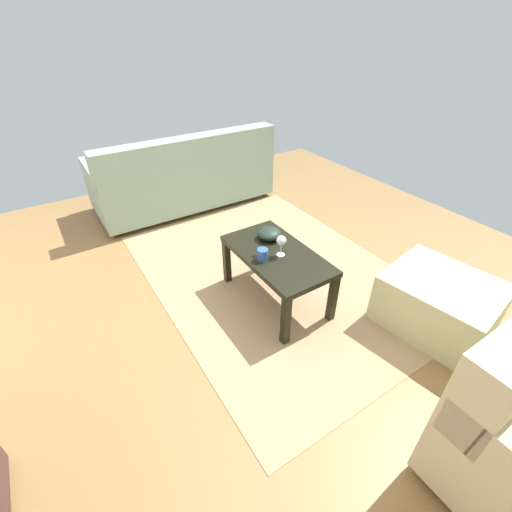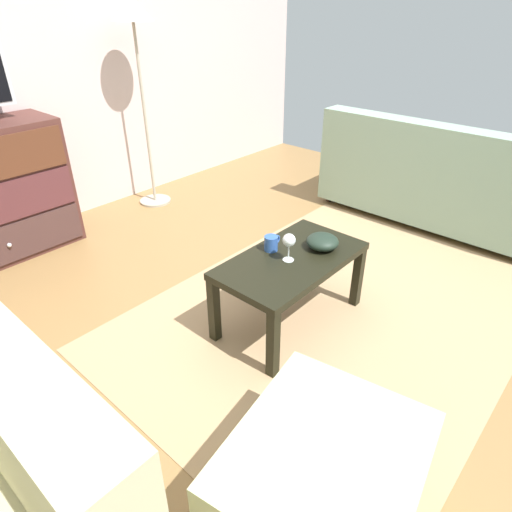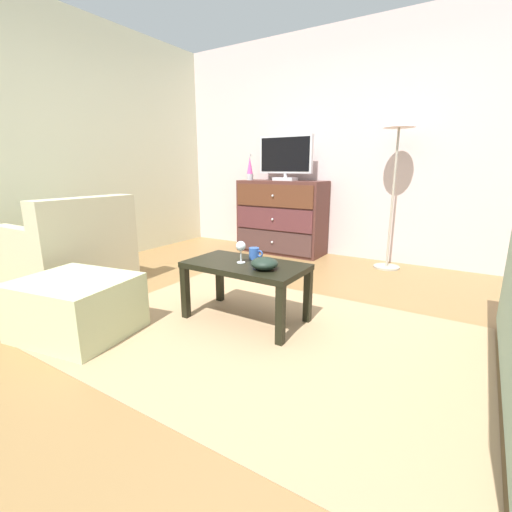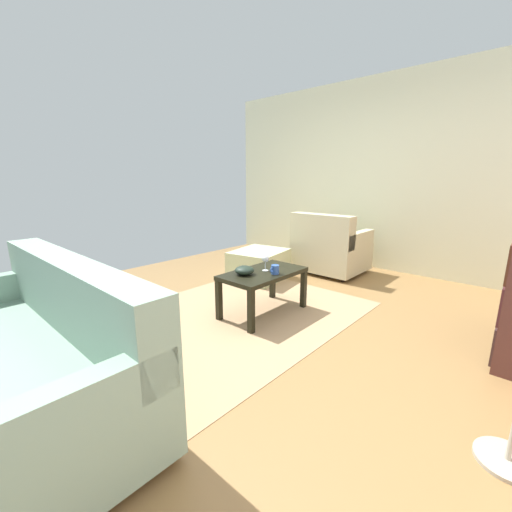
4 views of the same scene
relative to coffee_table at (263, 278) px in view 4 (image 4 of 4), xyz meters
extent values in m
cube|color=olive|center=(0.06, 0.03, -0.39)|extent=(5.56, 5.16, 0.05)
cube|color=beige|center=(-2.48, 0.03, 0.98)|extent=(0.12, 5.16, 2.70)
cube|color=tan|center=(0.26, -0.17, -0.37)|extent=(2.60, 1.90, 0.01)
cube|color=#442C2A|center=(-0.81, 1.83, -0.19)|extent=(1.06, 0.02, 0.27)
sphere|color=silver|center=(-0.81, 1.81, -0.19)|extent=(0.03, 0.03, 0.03)
cube|color=#50272B|center=(-0.81, 1.83, 0.10)|extent=(1.06, 0.02, 0.27)
sphere|color=silver|center=(-0.81, 1.81, 0.10)|extent=(0.03, 0.03, 0.03)
cube|color=black|center=(-0.40, 0.21, -0.17)|extent=(0.05, 0.05, 0.39)
cube|color=black|center=(0.40, 0.21, -0.17)|extent=(0.05, 0.05, 0.39)
cube|color=black|center=(-0.40, -0.21, -0.17)|extent=(0.05, 0.05, 0.39)
cube|color=black|center=(0.40, -0.21, -0.17)|extent=(0.05, 0.05, 0.39)
cube|color=black|center=(0.00, 0.00, 0.04)|extent=(0.86, 0.47, 0.04)
cylinder|color=silver|center=(-0.04, -0.01, 0.06)|extent=(0.06, 0.06, 0.00)
cylinder|color=silver|center=(-0.04, -0.01, 0.11)|extent=(0.01, 0.01, 0.09)
sphere|color=silver|center=(-0.04, -0.01, 0.18)|extent=(0.07, 0.07, 0.07)
cylinder|color=#2D54A3|center=(-0.01, 0.13, 0.10)|extent=(0.08, 0.08, 0.08)
torus|color=#2D54A3|center=(0.04, 0.13, 0.11)|extent=(0.05, 0.01, 0.05)
ellipsoid|color=black|center=(0.20, -0.07, 0.10)|extent=(0.18, 0.18, 0.08)
cylinder|color=#332319|center=(1.64, -0.98, -0.34)|extent=(0.05, 0.05, 0.05)
cylinder|color=#332319|center=(1.64, 0.80, -0.34)|extent=(0.05, 0.05, 0.05)
cube|color=#84A490|center=(1.99, -0.09, -0.14)|extent=(0.85, 1.94, 0.36)
cube|color=#84A490|center=(1.66, -0.09, 0.26)|extent=(0.20, 1.94, 0.44)
cube|color=#84A490|center=(1.99, 0.82, 0.14)|extent=(0.81, 0.12, 0.20)
cylinder|color=#332319|center=(-2.09, 0.11, -0.34)|extent=(0.05, 0.05, 0.05)
cylinder|color=#332319|center=(-2.09, -0.61, -0.34)|extent=(0.05, 0.05, 0.05)
cylinder|color=#332319|center=(-1.45, 0.11, -0.34)|extent=(0.05, 0.05, 0.05)
cylinder|color=#332319|center=(-1.45, -0.61, -0.34)|extent=(0.05, 0.05, 0.05)
cube|color=#BEB793|center=(-1.77, -0.25, -0.14)|extent=(0.80, 0.89, 0.37)
cube|color=#BEB793|center=(-1.47, -0.25, 0.26)|extent=(0.20, 0.89, 0.43)
cube|color=#BEB793|center=(-1.77, 0.13, 0.15)|extent=(0.76, 0.12, 0.20)
cube|color=#BEB793|center=(-1.77, -0.63, 0.15)|extent=(0.76, 0.12, 0.20)
cylinder|color=#979F5A|center=(-2.02, -0.13, 0.13)|extent=(0.16, 0.40, 0.16)
cube|color=#BCC591|center=(-0.83, -0.79, -0.18)|extent=(0.79, 0.71, 0.39)
cylinder|color=#A59E8C|center=(0.56, 2.01, -0.36)|extent=(0.28, 0.28, 0.02)
camera|label=1|loc=(-1.67, 1.25, 1.47)|focal=24.50mm
camera|label=2|loc=(-1.67, -1.23, 1.29)|focal=31.06mm
camera|label=3|loc=(1.36, -2.03, 0.72)|focal=24.98mm
camera|label=4|loc=(2.30, 1.97, 0.94)|focal=22.82mm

